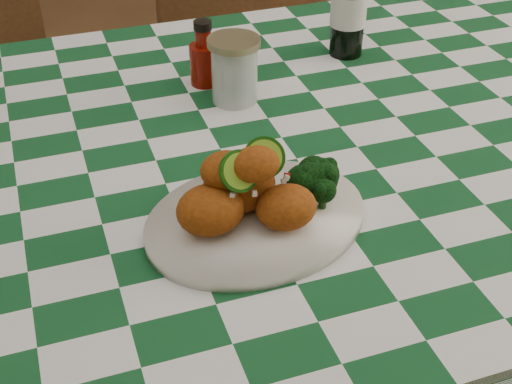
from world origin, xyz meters
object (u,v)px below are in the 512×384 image
object	(u,v)px
fried_chicken_pile	(253,182)
ketchup_bottle	(204,53)
mason_jar	(234,70)
wooden_chair_right	(263,87)
dining_table	(226,325)
plate	(256,220)

from	to	relation	value
fried_chicken_pile	ketchup_bottle	world-z (taller)	fried_chicken_pile
ketchup_bottle	mason_jar	xyz separation A→B (m)	(0.03, -0.08, -0.00)
fried_chicken_pile	wooden_chair_right	world-z (taller)	wooden_chair_right
dining_table	ketchup_bottle	bearing A→B (deg)	80.31
mason_jar	dining_table	bearing A→B (deg)	-115.93
mason_jar	wooden_chair_right	bearing A→B (deg)	65.84
fried_chicken_pile	ketchup_bottle	bearing A→B (deg)	83.07
ketchup_bottle	plate	bearing A→B (deg)	-96.42
plate	fried_chicken_pile	size ratio (longest dim) A/B	1.85
wooden_chair_right	ketchup_bottle	bearing A→B (deg)	-121.06
ketchup_bottle	dining_table	bearing A→B (deg)	-99.69
mason_jar	wooden_chair_right	size ratio (longest dim) A/B	0.12
dining_table	plate	size ratio (longest dim) A/B	5.38
plate	ketchup_bottle	bearing A→B (deg)	83.58
mason_jar	wooden_chair_right	distance (m)	0.70
dining_table	fried_chicken_pile	distance (m)	0.51
ketchup_bottle	fried_chicken_pile	bearing A→B (deg)	-96.93
dining_table	plate	xyz separation A→B (m)	(-0.01, -0.20, 0.40)
dining_table	wooden_chair_right	size ratio (longest dim) A/B	1.68
fried_chicken_pile	dining_table	bearing A→B (deg)	86.17
plate	ketchup_bottle	distance (m)	0.43
dining_table	ketchup_bottle	xyz separation A→B (m)	(0.04, 0.22, 0.45)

